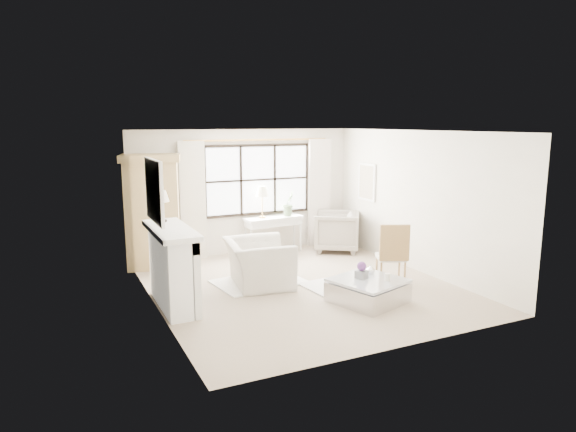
% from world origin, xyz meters
% --- Properties ---
extents(floor, '(5.50, 5.50, 0.00)m').
position_xyz_m(floor, '(0.00, 0.00, 0.00)').
color(floor, tan).
rests_on(floor, ground).
extents(ceiling, '(5.50, 5.50, 0.00)m').
position_xyz_m(ceiling, '(0.00, 0.00, 2.70)').
color(ceiling, white).
rests_on(ceiling, ground).
extents(wall_back, '(5.00, 0.00, 5.00)m').
position_xyz_m(wall_back, '(0.00, 2.75, 1.35)').
color(wall_back, silver).
rests_on(wall_back, ground).
extents(wall_front, '(5.00, 0.00, 5.00)m').
position_xyz_m(wall_front, '(0.00, -2.75, 1.35)').
color(wall_front, beige).
rests_on(wall_front, ground).
extents(wall_left, '(0.00, 5.50, 5.50)m').
position_xyz_m(wall_left, '(-2.50, 0.00, 1.35)').
color(wall_left, silver).
rests_on(wall_left, ground).
extents(wall_right, '(0.00, 5.50, 5.50)m').
position_xyz_m(wall_right, '(2.50, 0.00, 1.35)').
color(wall_right, white).
rests_on(wall_right, ground).
extents(window_pane, '(2.40, 0.02, 1.50)m').
position_xyz_m(window_pane, '(0.30, 2.73, 1.60)').
color(window_pane, white).
rests_on(window_pane, wall_back).
extents(window_frame, '(2.50, 0.04, 1.50)m').
position_xyz_m(window_frame, '(0.30, 2.72, 1.60)').
color(window_frame, black).
rests_on(window_frame, wall_back).
extents(curtain_rod, '(3.30, 0.04, 0.04)m').
position_xyz_m(curtain_rod, '(0.30, 2.67, 2.47)').
color(curtain_rod, '#C28D43').
rests_on(curtain_rod, wall_back).
extents(curtain_left, '(0.55, 0.10, 2.47)m').
position_xyz_m(curtain_left, '(-1.20, 2.65, 1.24)').
color(curtain_left, beige).
rests_on(curtain_left, ground).
extents(curtain_right, '(0.55, 0.10, 2.47)m').
position_xyz_m(curtain_right, '(1.80, 2.65, 1.24)').
color(curtain_right, silver).
rests_on(curtain_right, ground).
extents(fireplace, '(0.58, 1.66, 1.26)m').
position_xyz_m(fireplace, '(-2.27, 0.00, 0.65)').
color(fireplace, white).
rests_on(fireplace, ground).
extents(mirror_frame, '(0.05, 1.15, 0.95)m').
position_xyz_m(mirror_frame, '(-2.47, 0.00, 1.84)').
color(mirror_frame, white).
rests_on(mirror_frame, wall_left).
extents(mirror_glass, '(0.02, 1.00, 0.80)m').
position_xyz_m(mirror_glass, '(-2.44, 0.00, 1.84)').
color(mirror_glass, silver).
rests_on(mirror_glass, wall_left).
extents(art_frame, '(0.04, 0.62, 0.82)m').
position_xyz_m(art_frame, '(2.47, 1.70, 1.55)').
color(art_frame, white).
rests_on(art_frame, wall_right).
extents(art_canvas, '(0.01, 0.52, 0.72)m').
position_xyz_m(art_canvas, '(2.45, 1.70, 1.55)').
color(art_canvas, beige).
rests_on(art_canvas, wall_right).
extents(mantel_lamp, '(0.22, 0.22, 0.51)m').
position_xyz_m(mantel_lamp, '(-2.25, 0.52, 1.65)').
color(mantel_lamp, black).
rests_on(mantel_lamp, fireplace).
extents(armoire, '(1.27, 0.97, 2.24)m').
position_xyz_m(armoire, '(-2.08, 2.34, 1.14)').
color(armoire, tan).
rests_on(armoire, floor).
extents(console_table, '(1.34, 0.57, 0.80)m').
position_xyz_m(console_table, '(0.53, 2.43, 0.40)').
color(console_table, silver).
rests_on(console_table, floor).
extents(console_lamp, '(0.28, 0.28, 0.69)m').
position_xyz_m(console_lamp, '(0.28, 2.45, 1.36)').
color(console_lamp, '#A8793A').
rests_on(console_lamp, console_table).
extents(orchid_plant, '(0.38, 0.37, 0.54)m').
position_xyz_m(orchid_plant, '(0.90, 2.44, 1.07)').
color(orchid_plant, '#556E49').
rests_on(orchid_plant, console_table).
extents(side_table, '(0.40, 0.40, 0.51)m').
position_xyz_m(side_table, '(-0.18, 1.35, 0.33)').
color(side_table, white).
rests_on(side_table, floor).
extents(rug_left, '(1.66, 1.26, 0.03)m').
position_xyz_m(rug_left, '(-0.58, 0.55, 0.01)').
color(rug_left, white).
rests_on(rug_left, floor).
extents(rug_right, '(1.67, 1.32, 0.03)m').
position_xyz_m(rug_right, '(0.82, -0.37, 0.01)').
color(rug_right, silver).
rests_on(rug_right, floor).
extents(club_armchair, '(1.25, 1.38, 0.80)m').
position_xyz_m(club_armchair, '(-0.64, 0.42, 0.40)').
color(club_armchair, beige).
rests_on(club_armchair, floor).
extents(wingback_chair, '(1.33, 1.33, 0.89)m').
position_xyz_m(wingback_chair, '(1.88, 1.96, 0.44)').
color(wingback_chair, gray).
rests_on(wingback_chair, floor).
extents(french_chair, '(0.63, 0.64, 1.08)m').
position_xyz_m(french_chair, '(1.57, -0.46, 0.31)').
color(french_chair, '#A97E47').
rests_on(french_chair, floor).
extents(coffee_table, '(1.26, 1.26, 0.38)m').
position_xyz_m(coffee_table, '(0.62, -1.14, 0.18)').
color(coffee_table, silver).
rests_on(coffee_table, floor).
extents(planter_box, '(0.21, 0.21, 0.12)m').
position_xyz_m(planter_box, '(0.55, -1.05, 0.44)').
color(planter_box, slate).
rests_on(planter_box, coffee_table).
extents(planter_flowers, '(0.15, 0.15, 0.15)m').
position_xyz_m(planter_flowers, '(0.55, -1.05, 0.58)').
color(planter_flowers, '#5E2E74').
rests_on(planter_flowers, planter_box).
extents(pillar_candle, '(0.09, 0.09, 0.12)m').
position_xyz_m(pillar_candle, '(0.84, -1.35, 0.44)').
color(pillar_candle, silver).
rests_on(pillar_candle, coffee_table).
extents(coffee_vase, '(0.17, 0.17, 0.15)m').
position_xyz_m(coffee_vase, '(0.83, -0.90, 0.45)').
color(coffee_vase, silver).
rests_on(coffee_vase, coffee_table).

